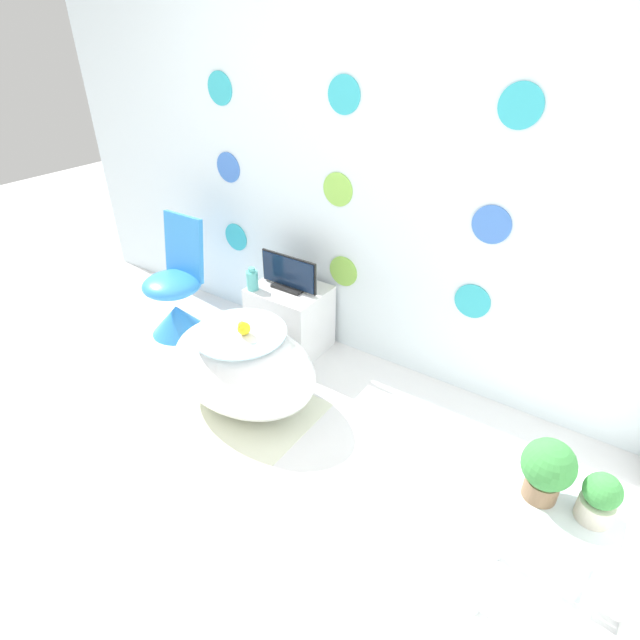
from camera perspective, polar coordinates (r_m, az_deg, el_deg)
ground_plane at (r=2.75m, az=-17.77°, el=-18.52°), size 12.00×12.00×0.00m
wall_back_dotted at (r=3.12m, az=2.84°, el=17.78°), size 4.94×0.05×2.60m
rug at (r=3.06m, az=-10.82°, el=-10.81°), size 0.94×0.92×0.01m
bathtub at (r=3.00m, az=-8.78°, el=-5.25°), size 0.95×0.65×0.52m
rubber_duck at (r=2.78m, az=-8.74°, el=-0.90°), size 0.07×0.08×0.09m
chair at (r=3.78m, az=-16.13°, el=2.27°), size 0.42×0.42×0.86m
tv_cabinet at (r=3.48m, az=-3.44°, el=0.22°), size 0.49×0.41×0.47m
tv at (r=3.31m, az=-3.60°, el=5.20°), size 0.43×0.12×0.23m
vase at (r=3.34m, az=-7.74°, el=4.58°), size 0.08×0.08×0.16m
side_table at (r=2.11m, az=25.08°, el=-21.34°), size 0.38×0.33×0.60m
potted_plant_left at (r=1.91m, az=24.56°, el=-15.16°), size 0.18×0.18×0.25m
potted_plant_right at (r=1.95m, az=29.32°, el=-17.32°), size 0.12×0.12×0.19m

